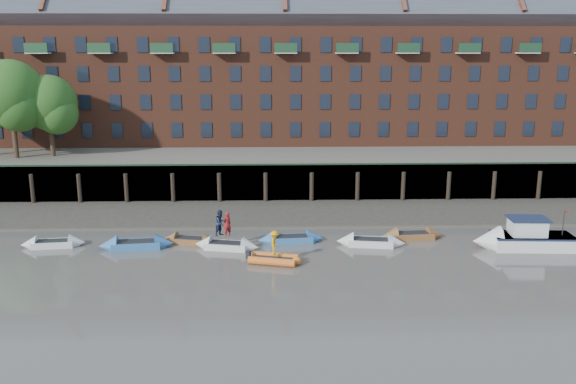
{
  "coord_description": "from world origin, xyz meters",
  "views": [
    {
      "loc": [
        -1.55,
        -29.68,
        13.07
      ],
      "look_at": [
        -0.34,
        12.0,
        3.2
      ],
      "focal_mm": 38.0,
      "sensor_mm": 36.0,
      "label": 1
    }
  ],
  "objects_px": {
    "person_rower_a": "(227,224)",
    "person_rower_b": "(221,223)",
    "rowboat_0": "(53,244)",
    "rowboat_1": "(136,245)",
    "rowboat_4": "(291,239)",
    "rib_tender": "(276,259)",
    "person_rib_crew": "(275,243)",
    "rowboat_5": "(371,242)",
    "rowboat_6": "(412,236)",
    "motor_launch": "(516,238)",
    "rowboat_2": "(190,240)",
    "rowboat_3": "(227,246)"
  },
  "relations": [
    {
      "from": "person_rower_a",
      "to": "person_rower_b",
      "type": "xyz_separation_m",
      "value": [
        -0.45,
        0.23,
        0.04
      ]
    },
    {
      "from": "rowboat_5",
      "to": "person_rib_crew",
      "type": "height_order",
      "value": "person_rib_crew"
    },
    {
      "from": "rib_tender",
      "to": "motor_launch",
      "type": "distance_m",
      "value": 16.27
    },
    {
      "from": "rowboat_5",
      "to": "rowboat_6",
      "type": "height_order",
      "value": "rowboat_5"
    },
    {
      "from": "rowboat_5",
      "to": "person_rower_b",
      "type": "xyz_separation_m",
      "value": [
        -10.11,
        -0.18,
        1.5
      ]
    },
    {
      "from": "rowboat_0",
      "to": "rowboat_2",
      "type": "bearing_deg",
      "value": -4.04
    },
    {
      "from": "rib_tender",
      "to": "person_rib_crew",
      "type": "xyz_separation_m",
      "value": [
        -0.06,
        -0.06,
        1.07
      ]
    },
    {
      "from": "rowboat_2",
      "to": "rowboat_5",
      "type": "relative_size",
      "value": 0.86
    },
    {
      "from": "motor_launch",
      "to": "rowboat_0",
      "type": "bearing_deg",
      "value": 0.94
    },
    {
      "from": "rowboat_1",
      "to": "person_rower_a",
      "type": "xyz_separation_m",
      "value": [
        6.12,
        -0.29,
        1.45
      ]
    },
    {
      "from": "rowboat_0",
      "to": "motor_launch",
      "type": "height_order",
      "value": "motor_launch"
    },
    {
      "from": "rowboat_4",
      "to": "person_rib_crew",
      "type": "xyz_separation_m",
      "value": [
        -1.15,
        -4.14,
        1.08
      ]
    },
    {
      "from": "rowboat_4",
      "to": "rowboat_5",
      "type": "height_order",
      "value": "rowboat_5"
    },
    {
      "from": "person_rib_crew",
      "to": "rowboat_6",
      "type": "bearing_deg",
      "value": -56.78
    },
    {
      "from": "rowboat_1",
      "to": "motor_launch",
      "type": "bearing_deg",
      "value": -8.48
    },
    {
      "from": "rowboat_5",
      "to": "person_rib_crew",
      "type": "xyz_separation_m",
      "value": [
        -6.54,
        -3.31,
        1.08
      ]
    },
    {
      "from": "rowboat_0",
      "to": "person_rower_a",
      "type": "height_order",
      "value": "person_rower_a"
    },
    {
      "from": "rowboat_4",
      "to": "motor_launch",
      "type": "bearing_deg",
      "value": -12.37
    },
    {
      "from": "rowboat_4",
      "to": "person_rower_a",
      "type": "bearing_deg",
      "value": -169.62
    },
    {
      "from": "rowboat_6",
      "to": "person_rib_crew",
      "type": "distance_m",
      "value": 10.84
    },
    {
      "from": "rib_tender",
      "to": "person_rower_b",
      "type": "distance_m",
      "value": 4.99
    },
    {
      "from": "rowboat_0",
      "to": "rowboat_1",
      "type": "distance_m",
      "value": 5.72
    },
    {
      "from": "rowboat_0",
      "to": "rowboat_4",
      "type": "relative_size",
      "value": 0.92
    },
    {
      "from": "person_rower_b",
      "to": "rowboat_5",
      "type": "bearing_deg",
      "value": -51.07
    },
    {
      "from": "rowboat_1",
      "to": "person_rower_a",
      "type": "bearing_deg",
      "value": -9.46
    },
    {
      "from": "rowboat_6",
      "to": "person_rib_crew",
      "type": "height_order",
      "value": "person_rib_crew"
    },
    {
      "from": "rowboat_4",
      "to": "person_rower_a",
      "type": "distance_m",
      "value": 4.68
    },
    {
      "from": "rib_tender",
      "to": "person_rower_a",
      "type": "distance_m",
      "value": 4.51
    },
    {
      "from": "rowboat_1",
      "to": "motor_launch",
      "type": "distance_m",
      "value": 25.41
    },
    {
      "from": "rowboat_5",
      "to": "person_rib_crew",
      "type": "bearing_deg",
      "value": -144.53
    },
    {
      "from": "person_rower_b",
      "to": "person_rower_a",
      "type": "bearing_deg",
      "value": -79.54
    },
    {
      "from": "motor_launch",
      "to": "person_rower_b",
      "type": "height_order",
      "value": "person_rower_b"
    },
    {
      "from": "rib_tender",
      "to": "person_rower_b",
      "type": "relative_size",
      "value": 1.88
    },
    {
      "from": "rowboat_1",
      "to": "person_rower_b",
      "type": "height_order",
      "value": "person_rower_b"
    },
    {
      "from": "rowboat_2",
      "to": "rib_tender",
      "type": "bearing_deg",
      "value": -23.21
    },
    {
      "from": "motor_launch",
      "to": "person_rower_b",
      "type": "bearing_deg",
      "value": 1.24
    },
    {
      "from": "rib_tender",
      "to": "person_rib_crew",
      "type": "relative_size",
      "value": 2.1
    },
    {
      "from": "person_rower_b",
      "to": "motor_launch",
      "type": "bearing_deg",
      "value": -54.12
    },
    {
      "from": "rowboat_4",
      "to": "rowboat_5",
      "type": "relative_size",
      "value": 0.98
    },
    {
      "from": "rowboat_0",
      "to": "person_rower_a",
      "type": "distance_m",
      "value": 11.93
    },
    {
      "from": "rowboat_3",
      "to": "motor_launch",
      "type": "xyz_separation_m",
      "value": [
        19.34,
        -0.45,
        0.47
      ]
    },
    {
      "from": "rowboat_1",
      "to": "rib_tender",
      "type": "distance_m",
      "value": 9.81
    },
    {
      "from": "rowboat_1",
      "to": "motor_launch",
      "type": "relative_size",
      "value": 0.76
    },
    {
      "from": "rib_tender",
      "to": "person_rower_b",
      "type": "xyz_separation_m",
      "value": [
        -3.63,
        3.07,
        1.5
      ]
    },
    {
      "from": "rowboat_6",
      "to": "person_rower_a",
      "type": "distance_m",
      "value": 13.03
    },
    {
      "from": "rowboat_0",
      "to": "person_rib_crew",
      "type": "distance_m",
      "value": 15.42
    },
    {
      "from": "rowboat_0",
      "to": "rib_tender",
      "type": "distance_m",
      "value": 15.43
    },
    {
      "from": "rowboat_2",
      "to": "rib_tender",
      "type": "distance_m",
      "value": 7.13
    },
    {
      "from": "rowboat_4",
      "to": "person_rib_crew",
      "type": "distance_m",
      "value": 4.43
    },
    {
      "from": "rowboat_1",
      "to": "rowboat_6",
      "type": "height_order",
      "value": "rowboat_1"
    }
  ]
}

